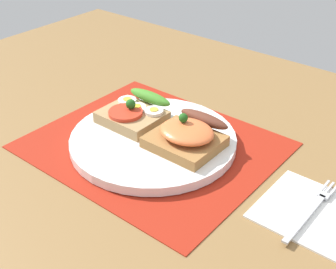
{
  "coord_description": "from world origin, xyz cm",
  "views": [
    {
      "loc": [
        40.26,
        -45.76,
        40.06
      ],
      "look_at": [
        3.0,
        0.0,
        3.27
      ],
      "focal_mm": 49.36,
      "sensor_mm": 36.0,
      "label": 1
    }
  ],
  "objects_px": {
    "plate": "(153,140)",
    "sandwich_salmon": "(188,135)",
    "sandwich_egg_tomato": "(135,113)",
    "fork": "(313,208)",
    "napkin": "(318,214)"
  },
  "relations": [
    {
      "from": "plate",
      "to": "sandwich_salmon",
      "type": "relative_size",
      "value": 2.49
    },
    {
      "from": "plate",
      "to": "napkin",
      "type": "height_order",
      "value": "plate"
    },
    {
      "from": "napkin",
      "to": "fork",
      "type": "bearing_deg",
      "value": 171.55
    },
    {
      "from": "plate",
      "to": "sandwich_salmon",
      "type": "bearing_deg",
      "value": 14.44
    },
    {
      "from": "sandwich_egg_tomato",
      "to": "fork",
      "type": "distance_m",
      "value": 0.32
    },
    {
      "from": "sandwich_egg_tomato",
      "to": "napkin",
      "type": "relative_size",
      "value": 0.66
    },
    {
      "from": "sandwich_salmon",
      "to": "napkin",
      "type": "height_order",
      "value": "sandwich_salmon"
    },
    {
      "from": "plate",
      "to": "sandwich_egg_tomato",
      "type": "relative_size",
      "value": 2.68
    },
    {
      "from": "sandwich_salmon",
      "to": "napkin",
      "type": "bearing_deg",
      "value": -1.56
    },
    {
      "from": "napkin",
      "to": "fork",
      "type": "distance_m",
      "value": 0.01
    },
    {
      "from": "sandwich_egg_tomato",
      "to": "fork",
      "type": "xyz_separation_m",
      "value": [
        0.32,
        -0.01,
        -0.02
      ]
    },
    {
      "from": "fork",
      "to": "plate",
      "type": "bearing_deg",
      "value": -177.82
    },
    {
      "from": "plate",
      "to": "sandwich_salmon",
      "type": "xyz_separation_m",
      "value": [
        0.06,
        0.01,
        0.03
      ]
    },
    {
      "from": "sandwich_egg_tomato",
      "to": "napkin",
      "type": "distance_m",
      "value": 0.33
    },
    {
      "from": "plate",
      "to": "sandwich_salmon",
      "type": "height_order",
      "value": "sandwich_salmon"
    }
  ]
}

